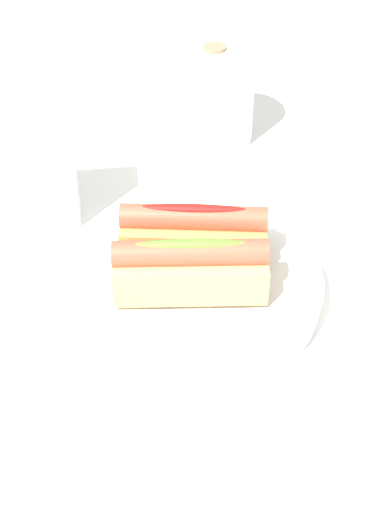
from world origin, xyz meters
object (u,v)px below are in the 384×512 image
(serving_bowl, at_px, (192,282))
(paper_towel_roll, at_px, (213,95))
(hotdog_front, at_px, (190,268))
(hotdog_back, at_px, (194,233))
(napkin_box, at_px, (25,167))

(serving_bowl, relative_size, paper_towel_roll, 2.04)
(hotdog_front, xyz_separation_m, paper_towel_roll, (-0.01, 0.35, 0.00))
(serving_bowl, xyz_separation_m, hotdog_front, (0.00, -0.03, 0.04))
(serving_bowl, height_order, hotdog_back, hotdog_back)
(paper_towel_roll, height_order, napkin_box, napkin_box)
(hotdog_front, xyz_separation_m, napkin_box, (-0.20, 0.14, 0.01))
(napkin_box, bearing_deg, hotdog_back, -35.39)
(hotdog_front, bearing_deg, napkin_box, 145.91)
(serving_bowl, distance_m, hotdog_back, 0.05)
(napkin_box, bearing_deg, paper_towel_roll, 33.43)
(hotdog_front, xyz_separation_m, hotdog_back, (-0.00, 0.05, 0.00))
(hotdog_back, bearing_deg, hotdog_front, -87.57)
(serving_bowl, bearing_deg, paper_towel_roll, 90.72)
(hotdog_front, bearing_deg, paper_towel_roll, 90.85)
(hotdog_front, distance_m, hotdog_back, 0.05)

